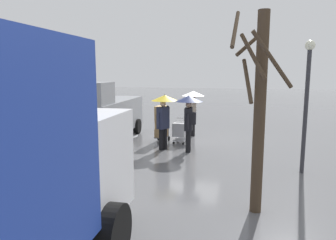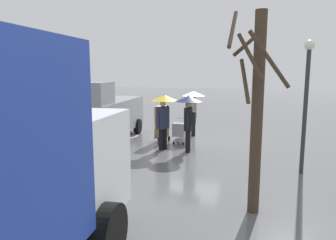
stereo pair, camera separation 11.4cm
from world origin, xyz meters
name	(u,v)px [view 1 (the left image)]	position (x,y,z in m)	size (l,w,h in m)	color
ground_plane	(192,139)	(0.00, 0.00, 0.00)	(90.00, 90.00, 0.00)	#5B5B5E
slush_patch_near_cluster	(122,136)	(3.33, 0.14, 0.00)	(1.54, 1.54, 0.01)	#999BA0
slush_patch_under_van	(105,136)	(4.11, 0.33, 0.00)	(2.19, 2.19, 0.01)	#ADAFB5
cargo_van_parked_right	(103,114)	(3.66, 1.37, 1.18)	(2.43, 5.45, 2.60)	gray
shopping_cart_vendor	(181,130)	(0.33, 0.92, 0.57)	(0.61, 0.86, 1.02)	#B2B2B7
hand_dolly_boxes	(161,122)	(1.16, 0.96, 0.88)	(0.55, 0.73, 1.55)	#515156
pedestrian_pink_side	(189,110)	(-0.26, 2.26, 1.57)	(1.04, 1.04, 2.15)	black
pedestrian_black_side	(164,109)	(0.73, 2.16, 1.58)	(1.04, 1.04, 2.15)	black
pedestrian_white_side	(193,102)	(0.05, -0.63, 1.58)	(1.04, 1.04, 2.15)	black
bare_tree_near	(258,107)	(-2.53, 6.99, 2.26)	(1.21, 1.20, 4.28)	#423323
street_lamp	(307,93)	(-3.98, 3.96, 2.37)	(0.28, 0.28, 3.86)	#2D2D33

